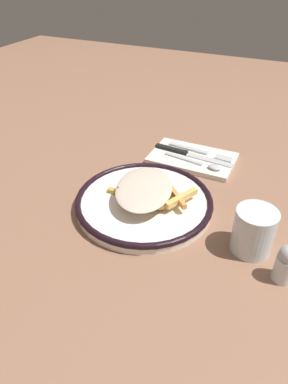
{
  "coord_description": "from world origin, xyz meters",
  "views": [
    {
      "loc": [
        0.52,
        0.24,
        0.45
      ],
      "look_at": [
        0.0,
        0.0,
        0.04
      ],
      "focal_mm": 32.24,
      "sensor_mm": 36.0,
      "label": 1
    }
  ],
  "objects_px": {
    "napkin": "(192,158)",
    "water_glass": "(254,231)",
    "spoon": "(202,164)",
    "fries_heap": "(145,191)",
    "salt_shaker": "(286,263)",
    "plate": "(144,202)",
    "fork": "(200,152)",
    "knife": "(186,153)"
  },
  "relations": [
    {
      "from": "fork",
      "to": "water_glass",
      "type": "distance_m",
      "value": 0.34
    },
    {
      "from": "fries_heap",
      "to": "water_glass",
      "type": "relative_size",
      "value": 2.33
    },
    {
      "from": "fork",
      "to": "knife",
      "type": "height_order",
      "value": "knife"
    },
    {
      "from": "knife",
      "to": "water_glass",
      "type": "height_order",
      "value": "water_glass"
    },
    {
      "from": "fork",
      "to": "salt_shaker",
      "type": "distance_m",
      "value": 0.42
    },
    {
      "from": "knife",
      "to": "plate",
      "type": "bearing_deg",
      "value": -3.37
    },
    {
      "from": "fries_heap",
      "to": "fork",
      "type": "bearing_deg",
      "value": 170.17
    },
    {
      "from": "water_glass",
      "to": "plate",
      "type": "bearing_deg",
      "value": -98.11
    },
    {
      "from": "plate",
      "to": "fork",
      "type": "distance_m",
      "value": 0.26
    },
    {
      "from": "fork",
      "to": "spoon",
      "type": "xyz_separation_m",
      "value": [
        0.06,
        0.02,
        0.0
      ]
    },
    {
      "from": "plate",
      "to": "salt_shaker",
      "type": "bearing_deg",
      "value": 74.17
    },
    {
      "from": "spoon",
      "to": "water_glass",
      "type": "relative_size",
      "value": 1.78
    },
    {
      "from": "fork",
      "to": "water_glass",
      "type": "height_order",
      "value": "water_glass"
    },
    {
      "from": "fries_heap",
      "to": "spoon",
      "type": "xyz_separation_m",
      "value": [
        -0.19,
        0.07,
        -0.02
      ]
    },
    {
      "from": "fork",
      "to": "knife",
      "type": "bearing_deg",
      "value": -51.07
    },
    {
      "from": "plate",
      "to": "salt_shaker",
      "type": "xyz_separation_m",
      "value": [
        0.08,
        0.29,
        0.02
      ]
    },
    {
      "from": "plate",
      "to": "salt_shaker",
      "type": "distance_m",
      "value": 0.3
    },
    {
      "from": "water_glass",
      "to": "salt_shaker",
      "type": "distance_m",
      "value": 0.08
    },
    {
      "from": "fries_heap",
      "to": "salt_shaker",
      "type": "xyz_separation_m",
      "value": [
        0.09,
        0.29,
        -0.0
      ]
    },
    {
      "from": "plate",
      "to": "fork",
      "type": "bearing_deg",
      "value": 170.12
    },
    {
      "from": "knife",
      "to": "fork",
      "type": "bearing_deg",
      "value": 128.93
    },
    {
      "from": "salt_shaker",
      "to": "napkin",
      "type": "bearing_deg",
      "value": -140.59
    },
    {
      "from": "plate",
      "to": "fork",
      "type": "relative_size",
      "value": 1.64
    },
    {
      "from": "knife",
      "to": "water_glass",
      "type": "distance_m",
      "value": 0.34
    },
    {
      "from": "fries_heap",
      "to": "water_glass",
      "type": "distance_m",
      "value": 0.23
    },
    {
      "from": "fork",
      "to": "knife",
      "type": "xyz_separation_m",
      "value": [
        0.03,
        -0.03,
        0.0
      ]
    },
    {
      "from": "fries_heap",
      "to": "napkin",
      "type": "xyz_separation_m",
      "value": [
        -0.22,
        0.03,
        -0.03
      ]
    },
    {
      "from": "spoon",
      "to": "salt_shaker",
      "type": "xyz_separation_m",
      "value": [
        0.28,
        0.22,
        0.02
      ]
    },
    {
      "from": "fork",
      "to": "salt_shaker",
      "type": "relative_size",
      "value": 2.44
    },
    {
      "from": "water_glass",
      "to": "knife",
      "type": "bearing_deg",
      "value": -140.96
    },
    {
      "from": "plate",
      "to": "knife",
      "type": "bearing_deg",
      "value": 176.63
    },
    {
      "from": "fries_heap",
      "to": "knife",
      "type": "bearing_deg",
      "value": 176.81
    },
    {
      "from": "napkin",
      "to": "water_glass",
      "type": "bearing_deg",
      "value": 36.64
    },
    {
      "from": "fries_heap",
      "to": "fork",
      "type": "relative_size",
      "value": 1.13
    },
    {
      "from": "fork",
      "to": "napkin",
      "type": "bearing_deg",
      "value": -24.49
    },
    {
      "from": "fries_heap",
      "to": "salt_shaker",
      "type": "bearing_deg",
      "value": 73.31
    },
    {
      "from": "plate",
      "to": "water_glass",
      "type": "distance_m",
      "value": 0.23
    },
    {
      "from": "fries_heap",
      "to": "spoon",
      "type": "bearing_deg",
      "value": 161.0
    },
    {
      "from": "napkin",
      "to": "fork",
      "type": "xyz_separation_m",
      "value": [
        -0.03,
        0.01,
        0.01
      ]
    },
    {
      "from": "water_glass",
      "to": "spoon",
      "type": "bearing_deg",
      "value": -144.94
    },
    {
      "from": "spoon",
      "to": "salt_shaker",
      "type": "bearing_deg",
      "value": 38.54
    },
    {
      "from": "plate",
      "to": "fork",
      "type": "height_order",
      "value": "plate"
    }
  ]
}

